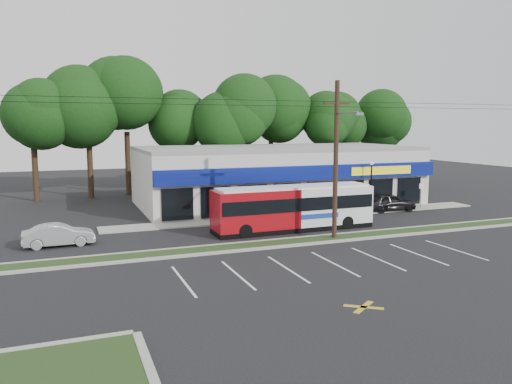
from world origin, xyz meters
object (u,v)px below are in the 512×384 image
at_px(car_dark, 390,202).
at_px(pedestrian_b, 321,206).
at_px(metrobus, 294,207).
at_px(utility_pole, 334,155).
at_px(lamp_post, 371,180).
at_px(pedestrian_a, 338,205).
at_px(car_silver, 59,235).
at_px(sign_post, 421,191).

relative_size(car_dark, pedestrian_b, 2.54).
xyz_separation_m(metrobus, car_dark, (10.90, 4.00, -0.87)).
relative_size(utility_pole, metrobus, 4.33).
bearing_deg(lamp_post, pedestrian_a, -174.87).
bearing_deg(pedestrian_b, pedestrian_a, -177.72).
bearing_deg(car_silver, car_dark, -85.80).
height_order(utility_pole, metrobus, utility_pole).
distance_m(sign_post, car_dark, 3.40).
height_order(car_silver, pedestrian_a, pedestrian_a).
bearing_deg(sign_post, pedestrian_b, -178.16).
bearing_deg(pedestrian_b, sign_post, 175.71).
relative_size(utility_pole, lamp_post, 11.76).
bearing_deg(car_silver, metrobus, -95.96).
distance_m(utility_pole, car_silver, 17.55).
bearing_deg(metrobus, car_dark, 19.38).
relative_size(pedestrian_a, pedestrian_b, 0.92).
distance_m(lamp_post, car_silver, 24.77).
distance_m(lamp_post, pedestrian_b, 5.35).
height_order(car_silver, pedestrian_b, pedestrian_b).
height_order(pedestrian_a, pedestrian_b, pedestrian_b).
height_order(lamp_post, car_silver, lamp_post).
bearing_deg(pedestrian_a, lamp_post, 168.49).
relative_size(lamp_post, car_silver, 1.03).
bearing_deg(pedestrian_a, car_silver, -8.32).
bearing_deg(metrobus, pedestrian_b, 41.06).
bearing_deg(lamp_post, sign_post, -2.58).
xyz_separation_m(sign_post, pedestrian_b, (-10.01, -0.32, -0.67)).
xyz_separation_m(lamp_post, car_dark, (1.70, -0.30, -1.90)).
height_order(utility_pole, sign_post, utility_pole).
bearing_deg(utility_pole, pedestrian_b, 66.69).
distance_m(sign_post, metrobus, 14.78).
distance_m(car_silver, pedestrian_a, 21.34).
bearing_deg(sign_post, pedestrian_a, -179.49).
bearing_deg(pedestrian_b, car_dark, 175.98).
relative_size(metrobus, pedestrian_b, 6.50).
bearing_deg(utility_pole, pedestrian_a, 57.49).
bearing_deg(car_silver, lamp_post, -84.65).
height_order(lamp_post, car_dark, lamp_post).
height_order(utility_pole, pedestrian_b, utility_pole).
distance_m(sign_post, pedestrian_b, 10.04).
bearing_deg(metrobus, lamp_post, 24.27).
bearing_deg(pedestrian_a, sign_post, 163.87).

